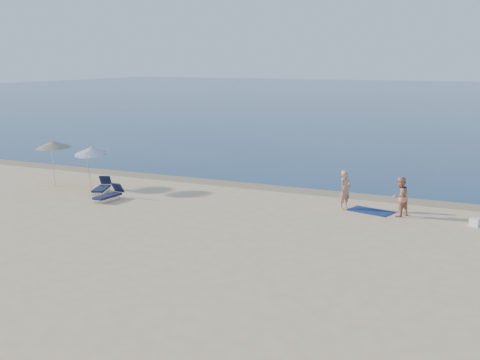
% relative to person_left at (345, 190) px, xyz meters
% --- Properties ---
extents(sea, '(240.00, 160.00, 0.01)m').
position_rel_person_left_xyz_m(sea, '(-2.28, 83.39, -0.86)').
color(sea, '#0D294E').
rests_on(sea, ground).
extents(wet_sand_strip, '(240.00, 1.60, 0.00)m').
position_rel_person_left_xyz_m(wet_sand_strip, '(-2.28, 2.79, -0.86)').
color(wet_sand_strip, '#847254').
rests_on(wet_sand_strip, ground).
extents(person_left, '(0.62, 0.74, 1.72)m').
position_rel_person_left_xyz_m(person_left, '(0.00, 0.00, 0.00)').
color(person_left, tan).
rests_on(person_left, ground).
extents(person_right, '(0.96, 1.03, 1.68)m').
position_rel_person_left_xyz_m(person_right, '(2.41, -0.23, -0.02)').
color(person_right, tan).
rests_on(person_right, ground).
extents(beach_towel, '(2.04, 1.46, 0.03)m').
position_rel_person_left_xyz_m(beach_towel, '(1.14, 0.05, -0.85)').
color(beach_towel, '#0F1D4B').
rests_on(beach_towel, ground).
extents(white_bag, '(0.47, 0.43, 0.32)m').
position_rel_person_left_xyz_m(white_bag, '(5.40, -0.51, -0.70)').
color(white_bag, silver).
rests_on(white_bag, ground).
extents(umbrella_near, '(1.86, 1.89, 2.34)m').
position_rel_person_left_xyz_m(umbrella_near, '(-12.60, -1.41, 1.14)').
color(umbrella_near, silver).
rests_on(umbrella_near, ground).
extents(umbrella_far, '(2.23, 2.24, 2.42)m').
position_rel_person_left_xyz_m(umbrella_far, '(-15.05, -1.44, 1.28)').
color(umbrella_far, silver).
rests_on(umbrella_far, ground).
extents(lounger_left, '(1.12, 1.76, 0.74)m').
position_rel_person_left_xyz_m(lounger_left, '(-11.76, -1.81, -0.59)').
color(lounger_left, '#161F3D').
rests_on(lounger_left, ground).
extents(lounger_right, '(0.66, 1.68, 0.73)m').
position_rel_person_left_xyz_m(lounger_right, '(-10.41, -3.01, -0.60)').
color(lounger_right, '#15193A').
rests_on(lounger_right, ground).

